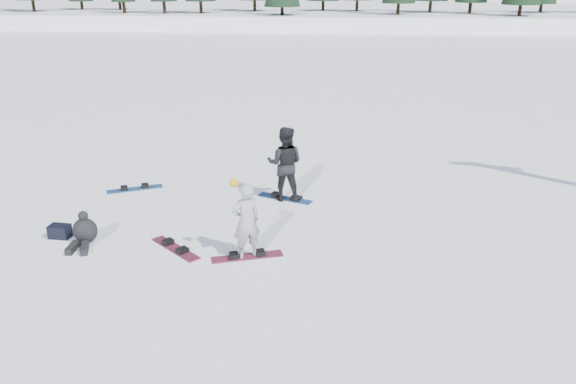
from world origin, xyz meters
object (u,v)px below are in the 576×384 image
object	(u,v)px
snowboarder_man	(285,164)
gear_bag	(60,231)
snowboarder_woman	(246,221)
snowboard_loose_b	(175,249)
snowboard_loose_c	(135,189)
seated_rider	(84,232)

from	to	relation	value
snowboarder_man	gear_bag	size ratio (longest dim) A/B	4.37
snowboarder_woman	snowboard_loose_b	size ratio (longest dim) A/B	1.20
snowboard_loose_c	gear_bag	bearing A→B (deg)	-126.79
seated_rider	snowboard_loose_c	world-z (taller)	seated_rider
snowboarder_man	snowboard_loose_b	world-z (taller)	snowboarder_man
snowboarder_man	seated_rider	xyz separation A→B (m)	(-4.15, -3.01, -0.69)
seated_rider	gear_bag	size ratio (longest dim) A/B	2.08
seated_rider	gear_bag	bearing A→B (deg)	149.93
seated_rider	snowboarder_man	bearing A→B (deg)	25.41
seated_rider	snowboard_loose_b	xyz separation A→B (m)	(2.05, -0.10, -0.28)
gear_bag	snowboard_loose_c	xyz separation A→B (m)	(0.65, 3.09, -0.14)
seated_rider	snowboard_loose_c	xyz separation A→B (m)	(-0.05, 3.34, -0.28)
snowboarder_woman	snowboard_loose_b	world-z (taller)	snowboarder_woman
snowboard_loose_c	snowboarder_woman	bearing A→B (deg)	-69.80
snowboarder_woman	snowboard_loose_b	xyz separation A→B (m)	(-1.61, 0.24, -0.82)
snowboard_loose_c	seated_rider	bearing A→B (deg)	-114.07
seated_rider	snowboard_loose_b	world-z (taller)	seated_rider
snowboarder_woman	snowboard_loose_c	bearing A→B (deg)	-77.01
snowboard_loose_b	snowboard_loose_c	xyz separation A→B (m)	(-2.10, 3.44, 0.00)
snowboarder_woman	seated_rider	distance (m)	3.71
snowboarder_woman	snowboarder_man	xyz separation A→B (m)	(0.50, 3.35, 0.14)
snowboarder_woman	snowboard_loose_c	size ratio (longest dim) A/B	1.20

